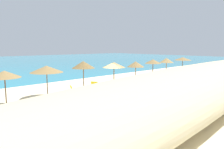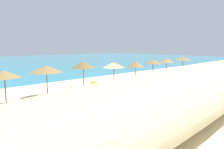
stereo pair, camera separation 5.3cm
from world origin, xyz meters
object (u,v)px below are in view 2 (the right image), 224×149
object	(u,v)px
beach_umbrella_2	(4,74)
cooler_box	(141,87)
beach_umbrella_9	(183,59)
lounge_chair_2	(66,94)
beach_umbrella_6	(136,64)
beach_umbrella_7	(153,61)
lounge_chair_3	(93,88)
beach_umbrella_4	(83,65)
beach_umbrella_8	(167,60)
beach_ball	(178,82)
beach_umbrella_3	(46,69)
beach_umbrella_5	(114,65)

from	to	relation	value
beach_umbrella_2	cooler_box	world-z (taller)	beach_umbrella_2
beach_umbrella_9	cooler_box	size ratio (longest dim) A/B	4.46
lounge_chair_2	cooler_box	world-z (taller)	lounge_chair_2
beach_umbrella_6	beach_umbrella_7	distance (m)	3.67
lounge_chair_3	beach_umbrella_2	bearing A→B (deg)	56.38
beach_umbrella_4	beach_umbrella_6	distance (m)	7.31
lounge_chair_2	cooler_box	bearing A→B (deg)	-77.29
beach_umbrella_8	beach_umbrella_9	distance (m)	3.96
beach_umbrella_2	beach_ball	world-z (taller)	beach_umbrella_2
beach_umbrella_3	beach_umbrella_6	bearing A→B (deg)	-1.05
beach_umbrella_5	beach_umbrella_6	size ratio (longest dim) A/B	1.03
beach_umbrella_5	beach_umbrella_9	size ratio (longest dim) A/B	0.99
beach_umbrella_3	beach_umbrella_8	bearing A→B (deg)	0.07
beach_umbrella_4	lounge_chair_2	world-z (taller)	beach_umbrella_4
lounge_chair_3	beach_ball	bearing A→B (deg)	-135.27
beach_umbrella_9	cooler_box	world-z (taller)	beach_umbrella_9
lounge_chair_3	cooler_box	bearing A→B (deg)	-145.20
lounge_chair_2	cooler_box	size ratio (longest dim) A/B	2.99
beach_ball	beach_umbrella_7	bearing A→B (deg)	85.74
beach_umbrella_3	beach_ball	distance (m)	14.97
beach_umbrella_8	beach_umbrella_9	bearing A→B (deg)	-4.55
beach_umbrella_6	beach_umbrella_7	bearing A→B (deg)	2.90
beach_umbrella_4	beach_umbrella_9	world-z (taller)	beach_umbrella_4
beach_umbrella_2	beach_umbrella_8	bearing A→B (deg)	1.16
beach_umbrella_3	beach_umbrella_9	size ratio (longest dim) A/B	1.02
beach_umbrella_5	beach_umbrella_4	bearing A→B (deg)	178.72
beach_umbrella_8	beach_ball	size ratio (longest dim) A/B	7.90
beach_umbrella_9	lounge_chair_2	xyz separation A→B (m)	(-20.94, -1.32, -1.96)
beach_umbrella_4	lounge_chair_3	size ratio (longest dim) A/B	1.96
beach_ball	beach_umbrella_5	bearing A→B (deg)	151.93
beach_umbrella_5	cooler_box	xyz separation A→B (m)	(1.05, -2.92, -2.14)
beach_umbrella_4	beach_ball	size ratio (longest dim) A/B	8.66
beach_umbrella_4	beach_umbrella_5	distance (m)	3.88
beach_umbrella_9	beach_umbrella_2	bearing A→B (deg)	-179.74
beach_umbrella_7	beach_ball	bearing A→B (deg)	-94.26
beach_umbrella_9	lounge_chair_2	size ratio (longest dim) A/B	1.49
beach_umbrella_6	cooler_box	bearing A→B (deg)	-129.89
beach_umbrella_4	beach_umbrella_9	distance (m)	18.14
beach_umbrella_5	cooler_box	bearing A→B (deg)	-70.22
beach_umbrella_8	lounge_chair_3	xyz separation A→B (m)	(-13.75, -0.93, -1.90)
beach_umbrella_6	beach_umbrella_9	world-z (taller)	beach_umbrella_9
beach_umbrella_5	beach_umbrella_8	bearing A→B (deg)	0.86
beach_umbrella_4	cooler_box	world-z (taller)	beach_umbrella_4
beach_umbrella_8	lounge_chair_2	xyz separation A→B (m)	(-16.99, -1.63, -1.88)
lounge_chair_2	lounge_chair_3	xyz separation A→B (m)	(3.25, 0.70, -0.02)
beach_umbrella_6	cooler_box	world-z (taller)	beach_umbrella_6
lounge_chair_3	beach_umbrella_3	bearing A→B (deg)	47.63
beach_ball	lounge_chair_2	bearing A→B (deg)	170.93
beach_umbrella_9	cooler_box	distance (m)	13.68
beach_umbrella_4	beach_umbrella_5	xyz separation A→B (m)	(3.87, -0.09, -0.24)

